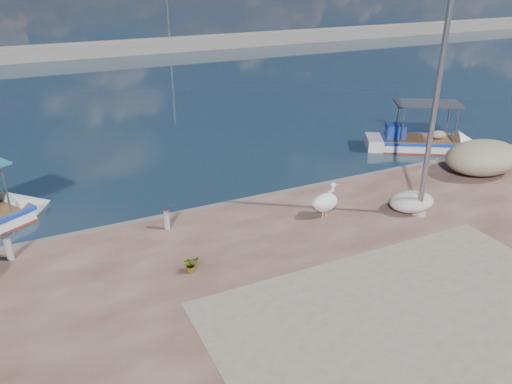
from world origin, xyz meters
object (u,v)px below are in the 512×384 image
object	(u,v)px
lamp_post	(434,112)
bollard_near	(167,218)
pelican	(326,202)
boat_right	(421,145)

from	to	relation	value
lamp_post	bollard_near	xyz separation A→B (m)	(-7.40, 2.46, -2.94)
pelican	lamp_post	distance (m)	4.08
bollard_near	pelican	bearing A→B (deg)	-15.99
boat_right	bollard_near	world-z (taller)	boat_right
lamp_post	bollard_near	size ratio (longest dim) A/B	10.62
boat_right	lamp_post	world-z (taller)	lamp_post
boat_right	pelican	xyz separation A→B (m)	(-8.20, -4.65, 0.82)
pelican	lamp_post	world-z (taller)	lamp_post
lamp_post	boat_right	bearing A→B (deg)	46.64
pelican	lamp_post	bearing A→B (deg)	-32.19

